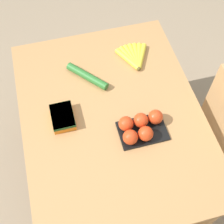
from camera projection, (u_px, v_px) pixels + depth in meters
ground_plane at (112, 167)px, 2.30m from camera, size 12.00×12.00×0.00m
dining_table at (112, 124)px, 1.75m from camera, size 1.27×0.96×0.74m
banana_bunch at (134, 57)px, 1.86m from camera, size 0.20×0.20×0.03m
tomato_pack at (140, 127)px, 1.58m from camera, size 0.17×0.25×0.09m
carrot_bag at (63, 117)px, 1.63m from camera, size 0.16×0.12×0.05m
cucumber_near at (87, 76)px, 1.78m from camera, size 0.23×0.21×0.04m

